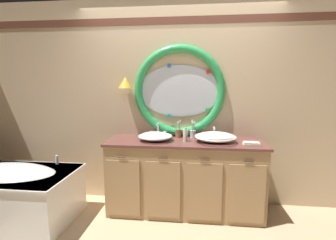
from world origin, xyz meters
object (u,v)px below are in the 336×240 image
at_px(soap_dispenser, 185,135).
at_px(sink_basin_right, 215,137).
at_px(toothbrush_holder_right, 193,133).
at_px(bathtub, 9,191).
at_px(folded_hand_towel, 251,144).
at_px(toothbrush_holder_left, 178,133).
at_px(sink_basin_left, 155,136).

bearing_deg(soap_dispenser, sink_basin_right, -1.07).
relative_size(toothbrush_holder_right, soap_dispenser, 1.31).
bearing_deg(bathtub, folded_hand_towel, 6.19).
xyz_separation_m(toothbrush_holder_left, toothbrush_holder_right, (0.18, -0.00, -0.00)).
bearing_deg(sink_basin_right, folded_hand_towel, -14.32).
bearing_deg(sink_basin_left, folded_hand_towel, -5.17).
bearing_deg(toothbrush_holder_left, folded_hand_towel, -20.44).
bearing_deg(sink_basin_left, toothbrush_holder_left, 38.82).
distance_m(sink_basin_left, sink_basin_right, 0.70).
relative_size(sink_basin_left, soap_dispenser, 2.35).
xyz_separation_m(sink_basin_left, sink_basin_right, (0.70, -0.00, 0.01)).
relative_size(sink_basin_left, sink_basin_right, 0.85).
bearing_deg(soap_dispenser, bathtub, -168.62).
distance_m(bathtub, soap_dispenser, 2.12).
bearing_deg(bathtub, soap_dispenser, 11.38).
bearing_deg(bathtub, toothbrush_holder_left, 17.69).
distance_m(sink_basin_left, soap_dispenser, 0.36).
bearing_deg(toothbrush_holder_left, soap_dispenser, -65.04).
xyz_separation_m(bathtub, toothbrush_holder_left, (1.89, 0.60, 0.60)).
bearing_deg(toothbrush_holder_left, sink_basin_right, -25.41).
bearing_deg(soap_dispenser, toothbrush_holder_right, 66.49).
height_order(bathtub, toothbrush_holder_right, toothbrush_holder_right).
relative_size(bathtub, toothbrush_holder_left, 6.77).
relative_size(bathtub, sink_basin_left, 3.66).
distance_m(bathtub, toothbrush_holder_left, 2.07).
xyz_separation_m(bathtub, soap_dispenser, (1.99, 0.40, 0.62)).
distance_m(sink_basin_right, toothbrush_holder_right, 0.33).
distance_m(bathtub, sink_basin_left, 1.78).
relative_size(toothbrush_holder_left, toothbrush_holder_right, 0.98).
bearing_deg(toothbrush_holder_right, soap_dispenser, -113.51).
relative_size(soap_dispenser, folded_hand_towel, 0.95).
relative_size(sink_basin_right, toothbrush_holder_right, 2.13).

